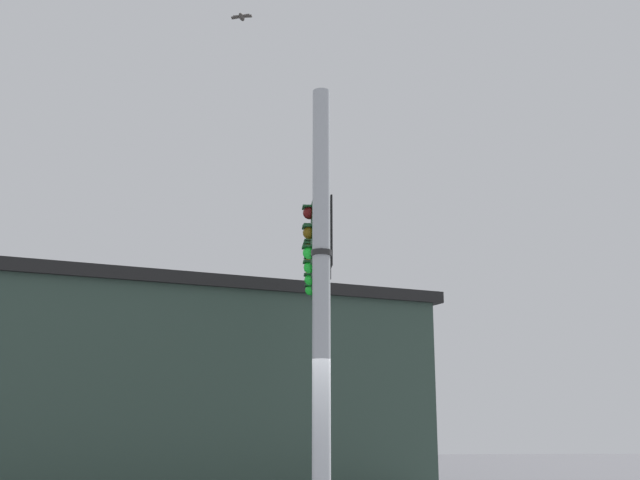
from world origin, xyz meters
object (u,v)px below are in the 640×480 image
object	(u,v)px
traffic_light_mid_outer	(318,262)
bird_flying	(242,17)
traffic_light_arm_end	(318,274)
street_name_sign	(321,257)
traffic_light_mid_inner	(319,249)
traffic_light_nearest_pole	(319,233)

from	to	relation	value
traffic_light_mid_outer	bird_flying	bearing A→B (deg)	144.88
traffic_light_arm_end	street_name_sign	distance (m)	5.48
traffic_light_mid_inner	traffic_light_mid_outer	world-z (taller)	same
traffic_light_nearest_pole	traffic_light_mid_outer	size ratio (longest dim) A/B	1.00
traffic_light_mid_outer	bird_flying	size ratio (longest dim) A/B	3.38
street_name_sign	bird_flying	bearing A→B (deg)	34.21
bird_flying	traffic_light_mid_inner	bearing A→B (deg)	-55.12
bird_flying	traffic_light_nearest_pole	bearing A→B (deg)	-97.05
street_name_sign	bird_flying	xyz separation A→B (m)	(1.91, 1.30, 4.90)
traffic_light_nearest_pole	street_name_sign	size ratio (longest dim) A/B	1.11
traffic_light_nearest_pole	traffic_light_mid_outer	bearing A→B (deg)	-4.37
traffic_light_arm_end	bird_flying	world-z (taller)	bird_flying
traffic_light_nearest_pole	traffic_light_mid_inner	bearing A→B (deg)	-4.37
traffic_light_mid_inner	street_name_sign	distance (m)	3.08
traffic_light_mid_inner	street_name_sign	world-z (taller)	traffic_light_mid_inner
traffic_light_nearest_pole	street_name_sign	world-z (taller)	traffic_light_nearest_pole
traffic_light_mid_inner	traffic_light_arm_end	distance (m)	2.45
traffic_light_mid_inner	street_name_sign	bearing A→B (deg)	176.02
traffic_light_mid_inner	traffic_light_arm_end	xyz separation A→B (m)	(2.45, -0.19, 0.00)
traffic_light_arm_end	street_name_sign	world-z (taller)	traffic_light_arm_end
traffic_light_mid_inner	traffic_light_mid_outer	distance (m)	1.23
traffic_light_mid_outer	traffic_light_nearest_pole	bearing A→B (deg)	175.63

